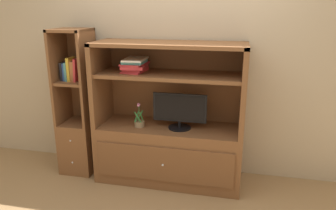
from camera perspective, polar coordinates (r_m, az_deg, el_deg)
name	(u,v)px	position (r m, az deg, el deg)	size (l,w,h in m)	color
ground_plane	(161,198)	(3.35, -1.34, -16.09)	(8.00, 8.00, 0.00)	#99754C
painted_rear_wall	(176,48)	(3.57, 1.40, 10.06)	(6.00, 0.10, 2.80)	tan
media_console	(169,138)	(3.48, 0.20, -5.83)	(1.54, 0.58, 1.50)	brown
tv_monitor	(180,110)	(3.31, 2.08, -0.98)	(0.56, 0.24, 0.37)	black
potted_plant	(139,122)	(3.41, -5.11, -3.06)	(0.11, 0.12, 0.26)	#8C7251
magazine_stack	(135,65)	(3.34, -5.88, 7.07)	(0.25, 0.35, 0.14)	red
bookshelf_tall	(79,124)	(3.80, -15.54, -3.21)	(0.37, 0.42, 1.62)	brown
upright_book_row	(71,70)	(3.65, -16.77, 5.90)	(0.20, 0.18, 0.25)	black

